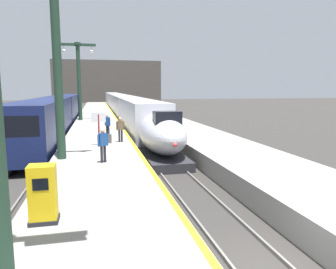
# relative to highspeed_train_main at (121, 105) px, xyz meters

# --- Properties ---
(platform_left) EXTENTS (4.80, 110.00, 1.05)m
(platform_left) POSITION_rel_highspeed_train_main_xyz_m (-4.05, -21.81, -1.45)
(platform_left) COLOR gray
(platform_left) RESTS_ON ground
(platform_right) EXTENTS (4.80, 110.00, 1.05)m
(platform_right) POSITION_rel_highspeed_train_main_xyz_m (4.05, -21.81, -1.45)
(platform_right) COLOR gray
(platform_right) RESTS_ON ground
(platform_left_safety_stripe) EXTENTS (0.20, 107.80, 0.01)m
(platform_left_safety_stripe) POSITION_rel_highspeed_train_main_xyz_m (-1.77, -21.81, -0.92)
(platform_left_safety_stripe) COLOR yellow
(platform_left_safety_stripe) RESTS_ON platform_left
(rail_main_left) EXTENTS (0.08, 110.00, 0.12)m
(rail_main_left) POSITION_rel_highspeed_train_main_xyz_m (-0.75, -19.06, -1.91)
(rail_main_left) COLOR slate
(rail_main_left) RESTS_ON ground
(rail_main_right) EXTENTS (0.08, 110.00, 0.12)m
(rail_main_right) POSITION_rel_highspeed_train_main_xyz_m (0.75, -19.06, -1.91)
(rail_main_right) COLOR slate
(rail_main_right) RESTS_ON ground
(rail_secondary_left) EXTENTS (0.08, 110.00, 0.12)m
(rail_secondary_left) POSITION_rel_highspeed_train_main_xyz_m (-8.85, -19.06, -1.91)
(rail_secondary_left) COLOR slate
(rail_secondary_left) RESTS_ON ground
(rail_secondary_right) EXTENTS (0.08, 110.00, 0.12)m
(rail_secondary_right) POSITION_rel_highspeed_train_main_xyz_m (-7.35, -19.06, -1.91)
(rail_secondary_right) COLOR slate
(rail_secondary_right) RESTS_ON ground
(highspeed_train_main) EXTENTS (2.92, 75.49, 3.60)m
(highspeed_train_main) POSITION_rel_highspeed_train_main_xyz_m (0.00, 0.00, 0.00)
(highspeed_train_main) COLOR silver
(highspeed_train_main) RESTS_ON ground
(regional_train_adjacent) EXTENTS (2.85, 36.60, 3.80)m
(regional_train_adjacent) POSITION_rel_highspeed_train_main_xyz_m (-8.10, -17.79, 0.16)
(regional_train_adjacent) COLOR #141E4C
(regional_train_adjacent) RESTS_ON ground
(station_column_mid) EXTENTS (4.00, 0.68, 9.44)m
(station_column_mid) POSITION_rel_highspeed_train_main_xyz_m (-5.90, -36.21, 4.74)
(station_column_mid) COLOR #1E3828
(station_column_mid) RESTS_ON platform_left
(station_column_far) EXTENTS (4.00, 0.68, 8.75)m
(station_column_far) POSITION_rel_highspeed_train_main_xyz_m (-5.90, -15.38, 4.37)
(station_column_far) COLOR #1E3828
(station_column_far) RESTS_ON platform_left
(passenger_near_edge) EXTENTS (0.57, 0.26, 1.69)m
(passenger_near_edge) POSITION_rel_highspeed_train_main_xyz_m (-2.52, -31.67, 0.07)
(passenger_near_edge) COLOR #23232D
(passenger_near_edge) RESTS_ON platform_left
(passenger_mid_platform) EXTENTS (0.52, 0.37, 1.69)m
(passenger_mid_platform) POSITION_rel_highspeed_train_main_xyz_m (-3.81, -37.56, 0.07)
(passenger_mid_platform) COLOR #23232D
(passenger_mid_platform) RESTS_ON platform_left
(passenger_far_waiting) EXTENTS (0.42, 0.44, 1.69)m
(passenger_far_waiting) POSITION_rel_highspeed_train_main_xyz_m (-3.28, -29.00, 0.07)
(passenger_far_waiting) COLOR #23232D
(passenger_far_waiting) RESTS_ON platform_left
(rolling_suitcase) EXTENTS (0.40, 0.22, 0.98)m
(rolling_suitcase) POSITION_rel_highspeed_train_main_xyz_m (-3.34, -32.00, -0.62)
(rolling_suitcase) COLOR #4C4C51
(rolling_suitcase) RESTS_ON platform_left
(ticket_machine_yellow) EXTENTS (0.76, 0.62, 1.60)m
(ticket_machine_yellow) POSITION_rel_highspeed_train_main_xyz_m (-5.55, -44.34, -0.18)
(ticket_machine_yellow) COLOR yellow
(ticket_machine_yellow) RESTS_ON platform_left
(departure_info_board) EXTENTS (0.90, 0.10, 2.12)m
(departure_info_board) POSITION_rel_highspeed_train_main_xyz_m (-3.96, -32.69, 0.58)
(departure_info_board) COLOR maroon
(departure_info_board) RESTS_ON platform_left
(terminus_back_wall) EXTENTS (36.00, 2.00, 14.00)m
(terminus_back_wall) POSITION_rel_highspeed_train_main_xyz_m (0.00, 55.44, 5.03)
(terminus_back_wall) COLOR #4C4742
(terminus_back_wall) RESTS_ON ground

